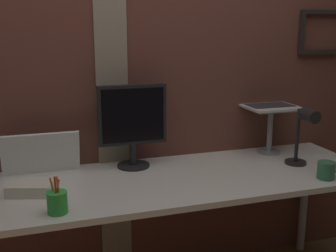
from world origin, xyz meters
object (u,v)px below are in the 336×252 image
Objects in this scene: laptop at (266,98)px; pen_cup at (57,202)px; whiteboard_panel at (41,153)px; coffee_mug at (326,170)px; desk_lamp at (304,131)px; monitor at (133,120)px.

laptop is 1.43m from pen_cup.
coffee_mug is (1.38, -0.52, -0.07)m from whiteboard_panel.
laptop is at bearing 95.28° from desk_lamp.
desk_lamp is (0.03, -0.36, -0.13)m from laptop.
desk_lamp is (1.37, -0.32, 0.09)m from whiteboard_panel.
monitor reaches higher than whiteboard_panel.
desk_lamp is at bearing -17.83° from monitor.
pen_cup is at bearing -131.99° from monitor.
monitor is 2.75× the size of pen_cup.
coffee_mug is at bearing 0.01° from pen_cup.
desk_lamp is (0.89, -0.29, -0.06)m from monitor.
pen_cup is (-1.32, -0.20, -0.16)m from desk_lamp.
desk_lamp is at bearing -13.02° from whiteboard_panel.
monitor is 0.69m from pen_cup.
monitor is at bearing 162.17° from desk_lamp.
whiteboard_panel is at bearing 159.55° from coffee_mug.
desk_lamp is 1.99× the size of pen_cup.
whiteboard_panel is 0.52m from pen_cup.
whiteboard_panel is 1.41m from desk_lamp.
monitor is at bearing 151.66° from coffee_mug.
pen_cup is (-0.44, -0.48, -0.22)m from monitor.
monitor reaches higher than pen_cup.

